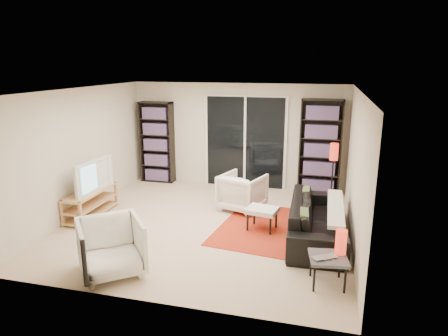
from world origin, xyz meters
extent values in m
plane|color=beige|center=(0.00, 0.00, 0.00)|extent=(5.00, 5.00, 0.00)
cube|color=beige|center=(0.00, 2.50, 1.20)|extent=(5.00, 0.02, 2.40)
cube|color=beige|center=(0.00, -2.50, 1.20)|extent=(5.00, 0.02, 2.40)
cube|color=beige|center=(-2.50, 0.00, 1.20)|extent=(0.02, 5.00, 2.40)
cube|color=beige|center=(2.50, 0.00, 1.20)|extent=(0.02, 5.00, 2.40)
cube|color=white|center=(0.00, 0.00, 2.40)|extent=(5.00, 5.00, 0.02)
cube|color=white|center=(0.20, 2.47, 1.05)|extent=(1.92, 0.06, 2.16)
cube|color=black|center=(0.20, 2.44, 1.05)|extent=(1.80, 0.02, 2.10)
cube|color=white|center=(0.20, 2.42, 1.05)|extent=(0.05, 0.02, 2.10)
cube|color=black|center=(-1.95, 2.34, 0.97)|extent=(0.80, 0.30, 1.95)
cube|color=#83295D|center=(-1.95, 2.32, 0.97)|extent=(0.70, 0.22, 1.85)
cube|color=black|center=(1.90, 2.34, 1.05)|extent=(0.90, 0.30, 2.10)
cube|color=#83295D|center=(1.90, 2.32, 1.05)|extent=(0.80, 0.22, 2.00)
cube|color=tan|center=(-2.26, -0.13, 0.48)|extent=(0.42, 1.32, 0.04)
cube|color=tan|center=(-2.26, -0.13, 0.25)|extent=(0.42, 1.32, 0.03)
cube|color=tan|center=(-2.26, -0.13, 0.06)|extent=(0.42, 1.32, 0.04)
cube|color=tan|center=(-2.45, -0.75, 0.25)|extent=(0.05, 0.05, 0.50)
cube|color=tan|center=(-2.45, 0.49, 0.25)|extent=(0.05, 0.05, 0.50)
cube|color=tan|center=(-2.08, -0.75, 0.25)|extent=(0.05, 0.05, 0.50)
cube|color=tan|center=(-2.08, 0.49, 0.25)|extent=(0.05, 0.05, 0.50)
imported|color=black|center=(-2.24, -0.13, 0.80)|extent=(0.24, 1.06, 0.61)
cube|color=#AC2B14|center=(1.09, 0.13, 0.01)|extent=(1.86, 2.36, 0.01)
imported|color=black|center=(1.96, -0.07, 0.33)|extent=(0.94, 2.29, 0.66)
imported|color=silver|center=(0.46, 0.93, 0.37)|extent=(0.99, 1.00, 0.73)
imported|color=silver|center=(-0.77, -1.98, 0.39)|extent=(1.18, 1.19, 0.78)
cube|color=silver|center=(1.01, 0.02, 0.36)|extent=(0.58, 0.51, 0.08)
cylinder|color=black|center=(0.78, -0.11, 0.16)|extent=(0.04, 0.04, 0.32)
cylinder|color=black|center=(0.83, 0.23, 0.16)|extent=(0.04, 0.04, 0.32)
cylinder|color=black|center=(1.18, -0.18, 0.16)|extent=(0.04, 0.04, 0.32)
cylinder|color=black|center=(1.24, 0.15, 0.16)|extent=(0.04, 0.04, 0.32)
cube|color=#49494E|center=(2.13, -1.54, 0.38)|extent=(0.55, 0.55, 0.04)
cylinder|color=black|center=(1.97, -1.76, 0.19)|extent=(0.03, 0.03, 0.38)
cylinder|color=black|center=(1.91, -1.38, 0.19)|extent=(0.03, 0.03, 0.38)
cylinder|color=black|center=(2.35, -1.70, 0.19)|extent=(0.03, 0.03, 0.38)
cylinder|color=black|center=(2.29, -1.32, 0.19)|extent=(0.03, 0.03, 0.38)
imported|color=silver|center=(2.11, -1.63, 0.41)|extent=(0.39, 0.35, 0.03)
cylinder|color=red|center=(2.28, -1.40, 0.57)|extent=(0.15, 0.15, 0.33)
cylinder|color=black|center=(2.18, 1.74, 0.01)|extent=(0.19, 0.19, 0.03)
cylinder|color=black|center=(2.18, 1.74, 0.48)|extent=(0.03, 0.03, 0.95)
cylinder|color=red|center=(2.18, 1.74, 1.10)|extent=(0.17, 0.17, 0.34)
camera|label=1|loc=(1.99, -6.46, 2.86)|focal=32.00mm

